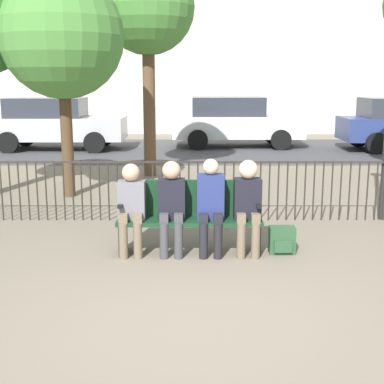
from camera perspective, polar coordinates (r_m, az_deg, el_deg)
ground_plane at (r=5.12m, az=-0.10°, el=-13.38°), size 80.00×80.00×0.00m
park_bench at (r=6.87m, az=0.00°, el=-2.34°), size 1.84×0.45×0.92m
seated_person_0 at (r=6.74m, az=-6.24°, el=-1.24°), size 0.34×0.39×1.16m
seated_person_1 at (r=6.70m, az=-1.94°, el=-1.08°), size 0.34×0.39×1.20m
seated_person_2 at (r=6.70m, az=2.25°, el=-1.09°), size 0.34×0.39×1.22m
seated_person_3 at (r=6.73m, az=6.23°, el=-0.99°), size 0.34×0.39×1.21m
backpack at (r=6.96m, az=9.83°, el=-5.11°), size 0.33×0.23×0.35m
fence_railing at (r=8.35m, az=-0.06°, el=0.70°), size 9.01×0.03×0.95m
tree_0 at (r=12.36m, az=-4.48°, el=18.81°), size 2.06×2.06×4.76m
tree_1 at (r=10.26m, az=-13.43°, el=15.78°), size 2.25×2.25×4.07m
street_surface at (r=16.77m, az=0.16°, el=4.49°), size 24.00×6.00×0.01m
parked_car_1 at (r=17.65m, az=4.82°, el=7.56°), size 4.20×1.94×1.62m
parked_car_2 at (r=17.45m, az=-14.19°, el=7.19°), size 4.20×1.94×1.62m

